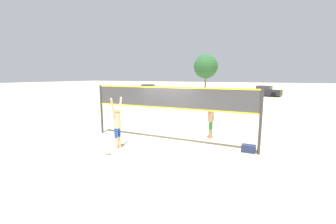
{
  "coord_description": "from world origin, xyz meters",
  "views": [
    {
      "loc": [
        4.14,
        -8.63,
        2.86
      ],
      "look_at": [
        0.0,
        0.0,
        1.33
      ],
      "focal_mm": 24.0,
      "sensor_mm": 36.0,
      "label": 1
    }
  ],
  "objects_px": {
    "player_blocker": "(211,116)",
    "gear_bag": "(249,149)",
    "parked_car_far": "(265,92)",
    "parked_car_mid": "(149,89)",
    "volleyball": "(108,152)",
    "volleyball_net": "(168,102)",
    "player_spiker": "(117,122)",
    "tree_left_cluster": "(206,67)"
  },
  "relations": [
    {
      "from": "player_blocker",
      "to": "parked_car_far",
      "type": "distance_m",
      "value": 25.34
    },
    {
      "from": "volleyball_net",
      "to": "parked_car_far",
      "type": "xyz_separation_m",
      "value": [
        2.77,
        26.63,
        -1.1
      ]
    },
    {
      "from": "gear_bag",
      "to": "parked_car_mid",
      "type": "distance_m",
      "value": 32.98
    },
    {
      "from": "volleyball_net",
      "to": "player_spiker",
      "type": "height_order",
      "value": "volleyball_net"
    },
    {
      "from": "volleyball_net",
      "to": "volleyball",
      "type": "distance_m",
      "value": 3.22
    },
    {
      "from": "volleyball_net",
      "to": "player_spiker",
      "type": "xyz_separation_m",
      "value": [
        -1.43,
        -1.68,
        -0.69
      ]
    },
    {
      "from": "volleyball",
      "to": "parked_car_mid",
      "type": "xyz_separation_m",
      "value": [
        -15.17,
        28.87,
        0.53
      ]
    },
    {
      "from": "player_spiker",
      "to": "gear_bag",
      "type": "relative_size",
      "value": 4.01
    },
    {
      "from": "volleyball",
      "to": "tree_left_cluster",
      "type": "xyz_separation_m",
      "value": [
        -6.74,
        35.55,
        4.53
      ]
    },
    {
      "from": "volleyball",
      "to": "parked_car_far",
      "type": "relative_size",
      "value": 0.05
    },
    {
      "from": "volleyball_net",
      "to": "volleyball",
      "type": "xyz_separation_m",
      "value": [
        -1.29,
        -2.44,
        -1.66
      ]
    },
    {
      "from": "player_blocker",
      "to": "volleyball_net",
      "type": "bearing_deg",
      "value": -49.49
    },
    {
      "from": "parked_car_mid",
      "to": "parked_car_far",
      "type": "relative_size",
      "value": 1.1
    },
    {
      "from": "volleyball",
      "to": "gear_bag",
      "type": "distance_m",
      "value": 5.29
    },
    {
      "from": "volleyball_net",
      "to": "tree_left_cluster",
      "type": "relative_size",
      "value": 1.1
    },
    {
      "from": "player_blocker",
      "to": "parked_car_mid",
      "type": "relative_size",
      "value": 0.41
    },
    {
      "from": "volleyball",
      "to": "player_spiker",
      "type": "bearing_deg",
      "value": 100.17
    },
    {
      "from": "volleyball_net",
      "to": "player_spiker",
      "type": "distance_m",
      "value": 2.31
    },
    {
      "from": "player_spiker",
      "to": "tree_left_cluster",
      "type": "distance_m",
      "value": 35.58
    },
    {
      "from": "player_spiker",
      "to": "parked_car_mid",
      "type": "bearing_deg",
      "value": 28.15
    },
    {
      "from": "gear_bag",
      "to": "tree_left_cluster",
      "type": "distance_m",
      "value": 35.22
    },
    {
      "from": "player_spiker",
      "to": "parked_car_far",
      "type": "height_order",
      "value": "player_spiker"
    },
    {
      "from": "player_blocker",
      "to": "gear_bag",
      "type": "height_order",
      "value": "player_blocker"
    },
    {
      "from": "parked_car_far",
      "to": "player_spiker",
      "type": "bearing_deg",
      "value": -85.11
    },
    {
      "from": "volleyball_net",
      "to": "gear_bag",
      "type": "height_order",
      "value": "volleyball_net"
    },
    {
      "from": "player_blocker",
      "to": "volleyball",
      "type": "height_order",
      "value": "player_blocker"
    },
    {
      "from": "player_spiker",
      "to": "tree_left_cluster",
      "type": "bearing_deg",
      "value": 10.75
    },
    {
      "from": "player_blocker",
      "to": "parked_car_mid",
      "type": "height_order",
      "value": "player_blocker"
    },
    {
      "from": "gear_bag",
      "to": "tree_left_cluster",
      "type": "bearing_deg",
      "value": 109.03
    },
    {
      "from": "volleyball_net",
      "to": "parked_car_mid",
      "type": "relative_size",
      "value": 1.53
    },
    {
      "from": "volleyball",
      "to": "gear_bag",
      "type": "height_order",
      "value": "gear_bag"
    },
    {
      "from": "volleyball_net",
      "to": "player_blocker",
      "type": "height_order",
      "value": "volleyball_net"
    },
    {
      "from": "volleyball_net",
      "to": "volleyball",
      "type": "height_order",
      "value": "volleyball_net"
    },
    {
      "from": "volleyball",
      "to": "volleyball_net",
      "type": "bearing_deg",
      "value": 62.13
    },
    {
      "from": "gear_bag",
      "to": "parked_car_far",
      "type": "distance_m",
      "value": 26.56
    },
    {
      "from": "parked_car_mid",
      "to": "tree_left_cluster",
      "type": "xyz_separation_m",
      "value": [
        8.44,
        6.67,
        4.0
      ]
    },
    {
      "from": "volleyball",
      "to": "parked_car_mid",
      "type": "distance_m",
      "value": 32.62
    },
    {
      "from": "player_blocker",
      "to": "gear_bag",
      "type": "relative_size",
      "value": 3.92
    },
    {
      "from": "gear_bag",
      "to": "tree_left_cluster",
      "type": "xyz_separation_m",
      "value": [
        -11.39,
        33.03,
        4.5
      ]
    },
    {
      "from": "volleyball",
      "to": "parked_car_mid",
      "type": "relative_size",
      "value": 0.04
    },
    {
      "from": "player_blocker",
      "to": "gear_bag",
      "type": "xyz_separation_m",
      "value": [
        1.82,
        -1.24,
        -0.9
      ]
    },
    {
      "from": "volleyball",
      "to": "tree_left_cluster",
      "type": "distance_m",
      "value": 36.46
    }
  ]
}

